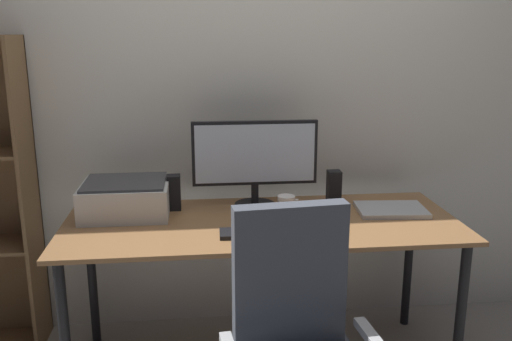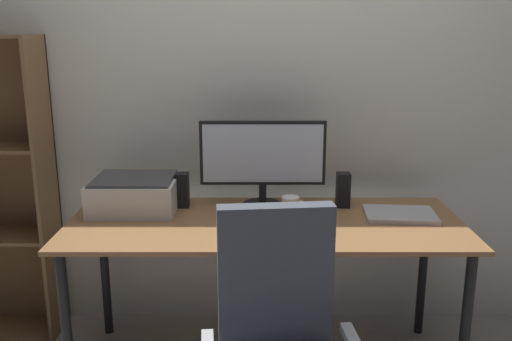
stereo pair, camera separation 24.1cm
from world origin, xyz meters
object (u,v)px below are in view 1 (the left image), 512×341
Objects in this scene: speaker_right at (334,187)px; keyboard at (254,233)px; coffee_mug at (286,207)px; speaker_left at (174,192)px; mouse at (311,230)px; printer at (126,198)px; monitor at (255,157)px; desk at (262,236)px; laptop at (391,210)px.

keyboard is at bearing -138.55° from speaker_right.
coffee_mug is 0.61× the size of speaker_left.
printer is at bearing 148.79° from mouse.
monitor is 0.42m from speaker_right.
speaker_left is at bearing 133.48° from keyboard.
speaker_right is at bearing 28.87° from desk.
keyboard reaches higher than desk.
printer is at bearing 170.15° from coffee_mug.
monitor is 0.46m from keyboard.
printer is (-0.74, 0.13, 0.03)m from coffee_mug.
laptop is 1.88× the size of speaker_right.
coffee_mug is at bearing -172.52° from laptop.
desk is 4.47× the size of printer.
mouse is 0.88m from printer.
monitor reaches higher than desk.
laptop is 0.80× the size of printer.
keyboard is at bearing -129.50° from coffee_mug.
speaker_left is 0.79m from speaker_right.
laptop is at bearing -4.71° from printer.
speaker_right reaches higher than laptop.
speaker_right reaches higher than printer.
monitor is 0.51m from mouse.
coffee_mug reaches higher than laptop.
printer is at bearing -167.29° from speaker_left.
coffee_mug is at bearing 15.77° from desk.
desk is 0.47m from speaker_right.
printer is at bearing 179.89° from laptop.
coffee_mug is (0.13, -0.19, -0.19)m from monitor.
monitor is at bearing 1.15° from speaker_left.
desk is at bearing 74.35° from keyboard.
desk is 0.48m from speaker_left.
speaker_left is (-0.59, 0.40, 0.07)m from mouse.
laptop is 1.04m from speaker_left.
printer reaches higher than desk.
keyboard is at bearing -107.31° from desk.
laptop is at bearing 2.88° from coffee_mug.
speaker_left is 1.00× the size of speaker_right.
keyboard is 1.71× the size of speaker_right.
monitor is 2.09× the size of keyboard.
printer is (-0.61, -0.06, -0.17)m from monitor.
speaker_left is (-0.40, 0.21, 0.16)m from desk.
laptop is (0.63, 0.06, 0.09)m from desk.
speaker_right is at bearing 43.11° from keyboard.
desk is 18.63× the size of mouse.
speaker_right is at bearing 55.73° from mouse.
speaker_right is (0.20, 0.40, 0.07)m from mouse.
coffee_mug reaches higher than desk.
desk is 0.66m from printer.
monitor reaches higher than laptop.
speaker_right reaches higher than coffee_mug.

